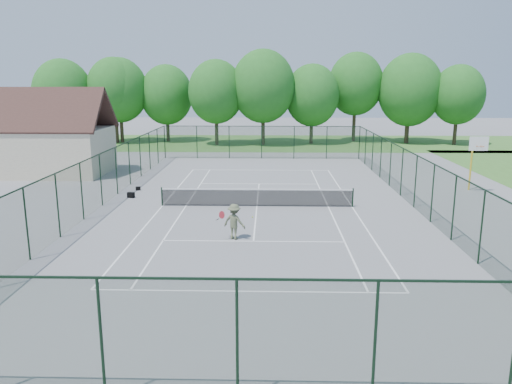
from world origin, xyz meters
TOP-DOWN VIEW (x-y plane):
  - ground at (0.00, 0.00)m, footprint 140.00×140.00m
  - grass_far at (0.00, 30.00)m, footprint 80.00×16.00m
  - court_lines at (0.00, 0.00)m, footprint 11.05×23.85m
  - tennis_net at (0.00, 0.00)m, footprint 11.08×0.08m
  - fence_enclosure at (0.00, 0.00)m, footprint 18.05×36.05m
  - utility_building at (-16.00, 10.00)m, footprint 8.60×6.27m
  - tree_line_far at (0.00, 30.00)m, footprint 39.40×6.40m
  - basketball_goal at (13.97, 4.28)m, footprint 1.20×1.43m
  - sports_bag_a at (-7.87, 1.98)m, footprint 0.48×0.39m
  - sports_bag_b at (-7.97, 4.11)m, footprint 0.34×0.24m
  - tennis_player at (-0.89, -6.07)m, footprint 1.73×0.98m

SIDE VIEW (x-z plane):
  - ground at x=0.00m, z-range 0.00..0.00m
  - court_lines at x=0.00m, z-range 0.00..0.01m
  - grass_far at x=0.00m, z-range 0.00..0.01m
  - sports_bag_b at x=-7.97m, z-range 0.00..0.24m
  - sports_bag_a at x=-7.87m, z-range 0.00..0.33m
  - tennis_net at x=0.00m, z-range 0.03..1.13m
  - tennis_player at x=-0.89m, z-range 0.00..1.65m
  - fence_enclosure at x=0.00m, z-range 0.05..3.07m
  - basketball_goal at x=13.97m, z-range 0.74..4.39m
  - utility_building at x=-16.00m, z-range -0.20..6.44m
  - tree_line_far at x=0.00m, z-range 1.14..10.84m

